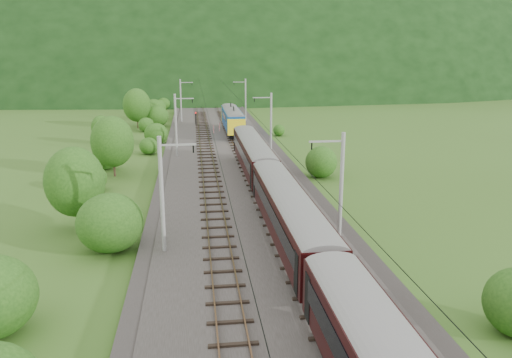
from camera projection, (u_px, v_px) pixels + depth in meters
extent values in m
plane|color=#37571B|center=(254.00, 250.00, 35.27)|extent=(600.00, 600.00, 0.00)
cube|color=#38332D|center=(240.00, 206.00, 44.83)|extent=(14.00, 220.00, 0.30)
cube|color=brown|center=(205.00, 203.00, 44.37)|extent=(0.08, 220.00, 0.15)
cube|color=brown|center=(221.00, 203.00, 44.54)|extent=(0.08, 220.00, 0.15)
cube|color=black|center=(213.00, 204.00, 44.49)|extent=(2.40, 220.00, 0.12)
cube|color=brown|center=(259.00, 201.00, 44.95)|extent=(0.08, 220.00, 0.15)
cube|color=brown|center=(274.00, 201.00, 45.12)|extent=(0.08, 220.00, 0.15)
cube|color=black|center=(267.00, 202.00, 45.07)|extent=(2.40, 220.00, 0.12)
cylinder|color=gray|center=(162.00, 195.00, 33.43)|extent=(0.28, 0.28, 8.00)
cube|color=gray|center=(178.00, 145.00, 32.72)|extent=(2.40, 0.12, 0.12)
cylinder|color=black|center=(193.00, 149.00, 32.92)|extent=(0.10, 0.10, 0.50)
cylinder|color=gray|center=(176.00, 125.00, 64.15)|extent=(0.28, 0.28, 8.00)
cube|color=gray|center=(184.00, 99.00, 63.44)|extent=(2.40, 0.12, 0.12)
cylinder|color=black|center=(192.00, 101.00, 63.64)|extent=(0.10, 0.10, 0.50)
cylinder|color=gray|center=(181.00, 101.00, 94.88)|extent=(0.28, 0.28, 8.00)
cube|color=gray|center=(187.00, 82.00, 94.16)|extent=(2.40, 0.12, 0.12)
cylinder|color=black|center=(192.00, 84.00, 94.36)|extent=(0.10, 0.10, 0.50)
cylinder|color=gray|center=(183.00, 88.00, 125.60)|extent=(0.28, 0.28, 8.00)
cube|color=gray|center=(188.00, 74.00, 124.89)|extent=(2.40, 0.12, 0.12)
cylinder|color=black|center=(192.00, 75.00, 125.08)|extent=(0.10, 0.10, 0.50)
cylinder|color=gray|center=(185.00, 80.00, 156.32)|extent=(0.28, 0.28, 8.00)
cube|color=gray|center=(188.00, 69.00, 155.61)|extent=(2.40, 0.12, 0.12)
cylinder|color=black|center=(192.00, 70.00, 155.81)|extent=(0.10, 0.10, 0.50)
cylinder|color=gray|center=(341.00, 189.00, 34.93)|extent=(0.28, 0.28, 8.00)
cube|color=gray|center=(326.00, 141.00, 33.93)|extent=(2.40, 0.12, 0.12)
cylinder|color=black|center=(312.00, 146.00, 33.88)|extent=(0.10, 0.10, 0.50)
cylinder|color=gray|center=(271.00, 123.00, 65.65)|extent=(0.28, 0.28, 8.00)
cube|color=gray|center=(262.00, 98.00, 64.65)|extent=(2.40, 0.12, 0.12)
cylinder|color=black|center=(254.00, 100.00, 64.61)|extent=(0.10, 0.10, 0.50)
cylinder|color=gray|center=(246.00, 100.00, 96.38)|extent=(0.28, 0.28, 8.00)
cube|color=gray|center=(239.00, 82.00, 95.37)|extent=(2.40, 0.12, 0.12)
cylinder|color=black|center=(234.00, 84.00, 95.33)|extent=(0.10, 0.10, 0.50)
cylinder|color=gray|center=(232.00, 88.00, 127.10)|extent=(0.28, 0.28, 8.00)
cube|color=gray|center=(228.00, 74.00, 126.10)|extent=(2.40, 0.12, 0.12)
cylinder|color=black|center=(224.00, 75.00, 126.05)|extent=(0.10, 0.10, 0.50)
cylinder|color=gray|center=(224.00, 80.00, 157.82)|extent=(0.28, 0.28, 8.00)
cube|color=gray|center=(220.00, 69.00, 156.82)|extent=(2.40, 0.12, 0.12)
cylinder|color=black|center=(217.00, 70.00, 156.77)|extent=(0.10, 0.10, 0.50)
cylinder|color=black|center=(212.00, 130.00, 42.79)|extent=(0.03, 198.00, 0.03)
cylinder|color=black|center=(267.00, 128.00, 43.37)|extent=(0.03, 198.00, 0.03)
ellipsoid|color=black|center=(199.00, 74.00, 284.89)|extent=(504.00, 360.00, 244.00)
ellipsoid|color=black|center=(3.00, 72.00, 308.78)|extent=(336.00, 280.00, 132.00)
cube|color=black|center=(346.00, 350.00, 21.87)|extent=(1.99, 2.90, 0.81)
cube|color=black|center=(289.00, 214.00, 34.45)|extent=(2.63, 19.92, 2.72)
cylinder|color=gray|center=(289.00, 197.00, 34.14)|extent=(2.63, 19.82, 2.63)
cube|color=black|center=(270.00, 210.00, 34.21)|extent=(0.05, 17.53, 1.04)
cube|color=black|center=(308.00, 209.00, 34.53)|extent=(0.05, 17.53, 1.04)
cube|color=black|center=(311.00, 283.00, 28.20)|extent=(1.99, 2.90, 0.81)
cube|color=black|center=(273.00, 208.00, 41.59)|extent=(1.99, 2.90, 0.81)
cube|color=black|center=(253.00, 154.00, 54.17)|extent=(2.63, 19.92, 2.72)
cylinder|color=gray|center=(253.00, 143.00, 53.86)|extent=(2.63, 19.82, 2.63)
cube|color=black|center=(241.00, 151.00, 53.93)|extent=(0.05, 17.53, 1.04)
cube|color=black|center=(265.00, 151.00, 54.25)|extent=(0.05, 17.53, 1.04)
cube|color=black|center=(262.00, 187.00, 47.92)|extent=(1.99, 2.90, 0.81)
cube|color=black|center=(246.00, 157.00, 61.31)|extent=(1.99, 2.90, 0.81)
cube|color=#124C91|center=(232.00, 119.00, 81.71)|extent=(2.63, 16.30, 2.72)
cylinder|color=gray|center=(232.00, 111.00, 81.41)|extent=(2.63, 16.21, 2.63)
cube|color=black|center=(224.00, 117.00, 81.47)|extent=(0.05, 14.34, 1.04)
cube|color=black|center=(240.00, 117.00, 81.79)|extent=(0.05, 14.34, 1.04)
cube|color=black|center=(235.00, 135.00, 76.68)|extent=(1.99, 2.90, 0.81)
cube|color=black|center=(230.00, 124.00, 87.64)|extent=(1.99, 2.90, 0.81)
cube|color=yellow|center=(229.00, 114.00, 89.39)|extent=(2.68, 0.50, 2.44)
cube|color=yellow|center=(237.00, 127.00, 74.13)|extent=(2.68, 0.50, 2.44)
cube|color=black|center=(231.00, 105.00, 84.13)|extent=(0.08, 1.60, 0.81)
cylinder|color=red|center=(214.00, 129.00, 82.62)|extent=(0.14, 0.14, 1.28)
cylinder|color=red|center=(219.00, 127.00, 84.45)|extent=(0.15, 0.15, 1.42)
cylinder|color=black|center=(196.00, 119.00, 91.42)|extent=(0.15, 0.15, 2.16)
sphere|color=red|center=(196.00, 113.00, 91.13)|extent=(0.26, 0.26, 0.26)
ellipsoid|color=#1E4813|center=(110.00, 223.00, 34.64)|extent=(4.63, 4.63, 4.17)
ellipsoid|color=#1E4813|center=(101.00, 207.00, 42.33)|extent=(1.82, 1.82, 1.63)
ellipsoid|color=#1E4813|center=(92.00, 178.00, 49.56)|extent=(3.00, 3.00, 2.70)
ellipsoid|color=#1E4813|center=(105.00, 158.00, 58.61)|extent=(3.10, 3.10, 2.79)
ellipsoid|color=#1E4813|center=(149.00, 146.00, 67.15)|extent=(2.54, 2.54, 2.29)
ellipsoid|color=#1E4813|center=(156.00, 134.00, 74.18)|extent=(3.53, 3.53, 3.18)
ellipsoid|color=#1E4813|center=(146.00, 125.00, 85.51)|extent=(2.74, 2.74, 2.46)
ellipsoid|color=#1E4813|center=(157.00, 116.00, 91.00)|extent=(4.35, 4.35, 3.92)
ellipsoid|color=#1E4813|center=(154.00, 110.00, 99.62)|extent=(4.64, 4.64, 4.17)
ellipsoid|color=#1E4813|center=(158.00, 107.00, 108.95)|extent=(3.47, 3.47, 3.13)
ellipsoid|color=#1E4813|center=(164.00, 104.00, 117.46)|extent=(3.03, 3.03, 2.72)
ellipsoid|color=#1E4813|center=(152.00, 100.00, 125.69)|extent=(2.88, 2.88, 2.59)
cylinder|color=black|center=(77.00, 207.00, 39.11)|extent=(0.24, 0.24, 3.57)
ellipsoid|color=#1E4813|center=(75.00, 182.00, 38.60)|extent=(4.59, 4.59, 5.51)
cylinder|color=black|center=(114.00, 160.00, 55.38)|extent=(0.24, 0.24, 3.67)
ellipsoid|color=#1E4813|center=(112.00, 142.00, 54.85)|extent=(4.72, 4.72, 5.66)
cylinder|color=black|center=(102.00, 136.00, 74.62)|extent=(0.24, 0.24, 2.33)
ellipsoid|color=#1E4813|center=(101.00, 127.00, 74.29)|extent=(2.99, 2.99, 3.59)
cylinder|color=black|center=(137.00, 117.00, 89.47)|extent=(0.24, 0.24, 3.85)
ellipsoid|color=#1E4813|center=(137.00, 105.00, 88.92)|extent=(4.95, 4.95, 5.93)
ellipsoid|color=#1E4813|center=(321.00, 164.00, 54.89)|extent=(3.50, 3.50, 3.15)
ellipsoid|color=#1E4813|center=(279.00, 131.00, 81.56)|extent=(1.90, 1.90, 1.71)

